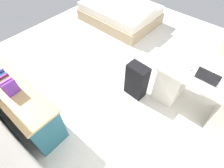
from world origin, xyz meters
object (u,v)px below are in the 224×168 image
Objects in this scene: desk at (201,94)px; laptop at (208,77)px; computer_mouse at (191,69)px; suitcase_black at (137,81)px; office_chair at (222,66)px; credenza at (17,100)px; bed at (120,13)px.

laptop is at bearing 52.54° from desk.
suitcase_black is at bearing 30.17° from computer_mouse.
laptop is at bearing 85.28° from office_chair.
credenza is 2.67× the size of suitcase_black.
computer_mouse is at bearing -146.45° from suitcase_black.
laptop is at bearing 152.53° from bed.
credenza is 5.78× the size of laptop.
credenza is 2.86m from laptop.
computer_mouse is at bearing 68.62° from office_chair.
desk is 2.15× the size of suitcase_black.
suitcase_black is at bearing 135.58° from bed.
office_chair is 9.40× the size of computer_mouse.
credenza is 0.94× the size of bed.
credenza is 18.00× the size of computer_mouse.
laptop is (-0.92, -0.35, 0.47)m from suitcase_black.
desk is 0.42m from laptop.
office_chair is at bearing -111.72° from computer_mouse.
suitcase_black is (0.99, 1.24, -0.08)m from office_chair.
credenza is at bearing 42.88° from laptop.
credenza is at bearing 43.12° from desk.
laptop is (0.04, 0.06, 0.41)m from desk.
computer_mouse reaches higher than credenza.
desk is at bearing 153.83° from bed.
laptop is (-2.07, -1.93, 0.44)m from credenza.
computer_mouse is at bearing -8.68° from laptop.
desk is at bearing -154.14° from suitcase_black.
desk is 3.08m from bed.
bed is (2.76, -1.36, -0.15)m from desk.
suitcase_black is at bearing 20.77° from laptop.
laptop is at bearing -137.12° from credenza.
credenza is 3.40m from bed.
office_chair is at bearing 169.48° from bed.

